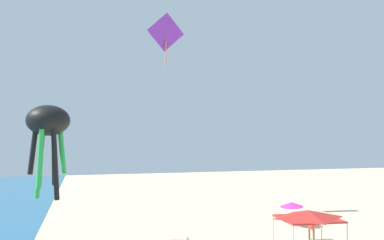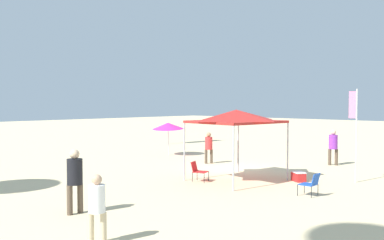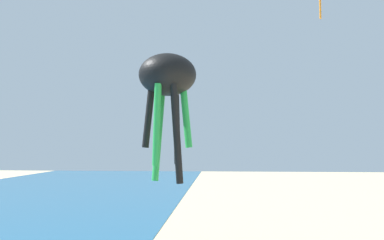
# 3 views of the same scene
# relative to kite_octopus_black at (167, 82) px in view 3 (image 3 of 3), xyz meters

# --- Properties ---
(kite_octopus_black) EXTENTS (2.84, 2.84, 6.31)m
(kite_octopus_black) POSITION_rel_kite_octopus_black_xyz_m (0.00, 0.00, 0.00)
(kite_octopus_black) COLOR black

